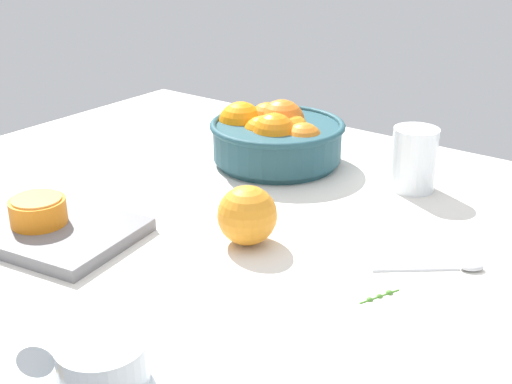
{
  "coord_description": "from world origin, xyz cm",
  "views": [
    {
      "loc": [
        56.41,
        -69.77,
        44.44
      ],
      "look_at": [
        2.56,
        2.27,
        6.22
      ],
      "focal_mm": 47.63,
      "sensor_mm": 36.0,
      "label": 1
    }
  ],
  "objects_px": {
    "second_glass": "(414,163)",
    "spoon": "(447,267)",
    "cutting_board": "(44,228)",
    "loose_orange_0": "(247,215)",
    "fruit_bowl": "(275,136)",
    "orange_half_0": "(38,211)"
  },
  "relations": [
    {
      "from": "fruit_bowl",
      "to": "loose_orange_0",
      "type": "relative_size",
      "value": 2.91
    },
    {
      "from": "second_glass",
      "to": "orange_half_0",
      "type": "distance_m",
      "value": 0.6
    },
    {
      "from": "fruit_bowl",
      "to": "second_glass",
      "type": "bearing_deg",
      "value": 8.01
    },
    {
      "from": "cutting_board",
      "to": "spoon",
      "type": "relative_size",
      "value": 2.18
    },
    {
      "from": "cutting_board",
      "to": "spoon",
      "type": "distance_m",
      "value": 0.57
    },
    {
      "from": "second_glass",
      "to": "loose_orange_0",
      "type": "xyz_separation_m",
      "value": [
        -0.1,
        -0.32,
        -0.0
      ]
    },
    {
      "from": "fruit_bowl",
      "to": "second_glass",
      "type": "distance_m",
      "value": 0.26
    },
    {
      "from": "cutting_board",
      "to": "loose_orange_0",
      "type": "bearing_deg",
      "value": 31.72
    },
    {
      "from": "second_glass",
      "to": "spoon",
      "type": "bearing_deg",
      "value": -55.62
    },
    {
      "from": "fruit_bowl",
      "to": "spoon",
      "type": "bearing_deg",
      "value": -24.91
    },
    {
      "from": "cutting_board",
      "to": "orange_half_0",
      "type": "relative_size",
      "value": 3.34
    },
    {
      "from": "second_glass",
      "to": "cutting_board",
      "type": "xyz_separation_m",
      "value": [
        -0.36,
        -0.48,
        -0.04
      ]
    },
    {
      "from": "fruit_bowl",
      "to": "spoon",
      "type": "relative_size",
      "value": 2.0
    },
    {
      "from": "second_glass",
      "to": "cutting_board",
      "type": "height_order",
      "value": "second_glass"
    },
    {
      "from": "fruit_bowl",
      "to": "spoon",
      "type": "distance_m",
      "value": 0.46
    },
    {
      "from": "fruit_bowl",
      "to": "loose_orange_0",
      "type": "distance_m",
      "value": 0.33
    },
    {
      "from": "second_glass",
      "to": "orange_half_0",
      "type": "bearing_deg",
      "value": -126.49
    },
    {
      "from": "cutting_board",
      "to": "spoon",
      "type": "xyz_separation_m",
      "value": [
        0.51,
        0.25,
        -0.01
      ]
    },
    {
      "from": "second_glass",
      "to": "spoon",
      "type": "distance_m",
      "value": 0.28
    },
    {
      "from": "fruit_bowl",
      "to": "orange_half_0",
      "type": "relative_size",
      "value": 3.06
    },
    {
      "from": "orange_half_0",
      "to": "cutting_board",
      "type": "bearing_deg",
      "value": 56.64
    },
    {
      "from": "orange_half_0",
      "to": "spoon",
      "type": "xyz_separation_m",
      "value": [
        0.52,
        0.26,
        -0.03
      ]
    }
  ]
}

